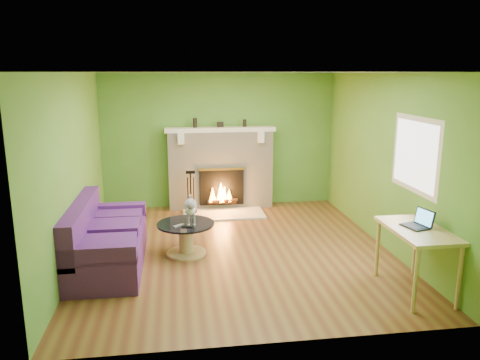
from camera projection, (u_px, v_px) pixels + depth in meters
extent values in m
plane|color=brown|center=(236.00, 250.00, 7.01)|extent=(5.00, 5.00, 0.00)
plane|color=white|center=(236.00, 72.00, 6.42)|extent=(5.00, 5.00, 0.00)
plane|color=#4D7E29|center=(219.00, 140.00, 9.13)|extent=(5.00, 0.00, 5.00)
plane|color=#4D7E29|center=(272.00, 217.00, 4.30)|extent=(5.00, 0.00, 5.00)
plane|color=#4D7E29|center=(74.00, 169.00, 6.41)|extent=(0.00, 5.00, 5.00)
plane|color=#4D7E29|center=(384.00, 161.00, 7.02)|extent=(0.00, 5.00, 5.00)
plane|color=silver|center=(415.00, 155.00, 6.09)|extent=(0.00, 1.20, 1.20)
plane|color=white|center=(415.00, 155.00, 6.09)|extent=(0.00, 1.06, 1.06)
cube|color=beige|center=(221.00, 170.00, 9.08)|extent=(2.00, 0.35, 1.50)
cube|color=black|center=(222.00, 188.00, 8.97)|extent=(0.85, 0.03, 0.68)
cube|color=gold|center=(222.00, 169.00, 8.88)|extent=(0.91, 0.02, 0.04)
cylinder|color=black|center=(222.00, 202.00, 9.00)|extent=(0.55, 0.07, 0.07)
cube|color=white|center=(220.00, 129.00, 8.87)|extent=(2.10, 0.28, 0.08)
cube|color=white|center=(181.00, 139.00, 8.63)|extent=(0.12, 0.10, 0.20)
cube|color=white|center=(261.00, 137.00, 8.83)|extent=(0.12, 0.10, 0.20)
cube|color=beige|center=(224.00, 214.00, 8.74)|extent=(1.50, 0.75, 0.03)
cube|color=white|center=(220.00, 129.00, 8.87)|extent=(2.10, 0.28, 0.08)
cube|color=#461B66|center=(109.00, 250.00, 6.41)|extent=(0.90, 2.00, 0.45)
cube|color=#461B66|center=(81.00, 224.00, 6.27)|extent=(0.20, 2.00, 0.56)
cube|color=#461B66|center=(98.00, 255.00, 5.48)|extent=(0.90, 0.20, 0.23)
cube|color=#461B66|center=(116.00, 211.00, 7.21)|extent=(0.90, 0.20, 0.23)
cube|color=#461B66|center=(106.00, 244.00, 5.81)|extent=(0.72, 0.53, 0.12)
cube|color=#461B66|center=(113.00, 227.00, 6.45)|extent=(0.72, 0.53, 0.12)
cube|color=#461B66|center=(117.00, 215.00, 6.99)|extent=(0.72, 0.53, 0.12)
cylinder|color=tan|center=(186.00, 253.00, 6.85)|extent=(0.58, 0.58, 0.03)
cylinder|color=tan|center=(186.00, 239.00, 6.81)|extent=(0.21, 0.21, 0.41)
cylinder|color=black|center=(186.00, 224.00, 6.76)|extent=(0.83, 0.83, 0.03)
cube|color=tan|center=(418.00, 230.00, 5.51)|extent=(0.63, 1.08, 0.04)
cylinder|color=tan|center=(415.00, 281.00, 5.09)|extent=(0.05, 0.05, 0.76)
cylinder|color=tan|center=(460.00, 278.00, 5.16)|extent=(0.05, 0.05, 0.76)
cylinder|color=tan|center=(378.00, 248.00, 6.04)|extent=(0.05, 0.05, 0.76)
cylinder|color=tan|center=(415.00, 246.00, 6.11)|extent=(0.05, 0.05, 0.76)
cube|color=gray|center=(179.00, 226.00, 6.62)|extent=(0.16, 0.14, 0.02)
cube|color=black|center=(187.00, 227.00, 6.58)|extent=(0.17, 0.09, 0.02)
cylinder|color=black|center=(195.00, 123.00, 8.81)|extent=(0.08, 0.08, 0.18)
cylinder|color=black|center=(245.00, 123.00, 8.94)|extent=(0.07, 0.07, 0.14)
cube|color=black|center=(220.00, 125.00, 8.88)|extent=(0.12, 0.08, 0.10)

